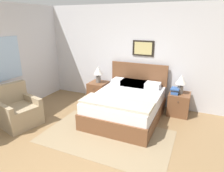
# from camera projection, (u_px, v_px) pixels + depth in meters

# --- Properties ---
(ground_plane) EXTENTS (16.00, 16.00, 0.00)m
(ground_plane) POSITION_uv_depth(u_px,v_px,m) (67.00, 170.00, 3.06)
(ground_plane) COLOR olive
(wall_back) EXTENTS (7.36, 0.09, 2.60)m
(wall_back) POSITION_uv_depth(u_px,v_px,m) (133.00, 56.00, 5.32)
(wall_back) COLOR silver
(wall_back) RESTS_ON ground_plane
(wall_left) EXTENTS (0.08, 5.44, 2.60)m
(wall_left) POSITION_uv_depth(u_px,v_px,m) (16.00, 58.00, 4.93)
(wall_left) COLOR silver
(wall_left) RESTS_ON ground_plane
(area_rug_main) EXTENTS (2.52, 1.52, 0.01)m
(area_rug_main) POSITION_uv_depth(u_px,v_px,m) (106.00, 136.00, 3.96)
(area_rug_main) COLOR #897556
(area_rug_main) RESTS_ON ground_plane
(bed) EXTENTS (1.50, 1.93, 1.13)m
(bed) POSITION_uv_depth(u_px,v_px,m) (127.00, 104.00, 4.66)
(bed) COLOR brown
(bed) RESTS_ON ground_plane
(armchair) EXTENTS (0.90, 0.89, 0.89)m
(armchair) POSITION_uv_depth(u_px,v_px,m) (18.00, 112.00, 4.35)
(armchair) COLOR #998466
(armchair) RESTS_ON ground_plane
(nightstand_near_window) EXTENTS (0.48, 0.54, 0.54)m
(nightstand_near_window) POSITION_uv_depth(u_px,v_px,m) (98.00, 91.00, 5.69)
(nightstand_near_window) COLOR brown
(nightstand_near_window) RESTS_ON ground_plane
(nightstand_by_door) EXTENTS (0.48, 0.54, 0.54)m
(nightstand_by_door) POSITION_uv_depth(u_px,v_px,m) (179.00, 104.00, 4.84)
(nightstand_by_door) COLOR brown
(nightstand_by_door) RESTS_ON ground_plane
(table_lamp_near_window) EXTENTS (0.25, 0.25, 0.46)m
(table_lamp_near_window) POSITION_uv_depth(u_px,v_px,m) (98.00, 72.00, 5.51)
(table_lamp_near_window) COLOR slate
(table_lamp_near_window) RESTS_ON nightstand_near_window
(table_lamp_by_door) EXTENTS (0.25, 0.25, 0.46)m
(table_lamp_by_door) POSITION_uv_depth(u_px,v_px,m) (181.00, 81.00, 4.66)
(table_lamp_by_door) COLOR slate
(table_lamp_by_door) RESTS_ON nightstand_by_door
(book_thick_bottom) EXTENTS (0.17, 0.26, 0.04)m
(book_thick_bottom) POSITION_uv_depth(u_px,v_px,m) (175.00, 93.00, 4.75)
(book_thick_bottom) COLOR #335693
(book_thick_bottom) RESTS_ON nightstand_by_door
(book_hardcover_middle) EXTENTS (0.18, 0.24, 0.03)m
(book_hardcover_middle) POSITION_uv_depth(u_px,v_px,m) (175.00, 91.00, 4.74)
(book_hardcover_middle) COLOR #335693
(book_hardcover_middle) RESTS_ON book_thick_bottom
(book_novel_upper) EXTENTS (0.19, 0.23, 0.04)m
(book_novel_upper) POSITION_uv_depth(u_px,v_px,m) (175.00, 90.00, 4.73)
(book_novel_upper) COLOR #232328
(book_novel_upper) RESTS_ON book_hardcover_middle
(book_slim_near_top) EXTENTS (0.21, 0.25, 0.03)m
(book_slim_near_top) POSITION_uv_depth(u_px,v_px,m) (175.00, 89.00, 4.71)
(book_slim_near_top) COLOR #335693
(book_slim_near_top) RESTS_ON book_novel_upper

